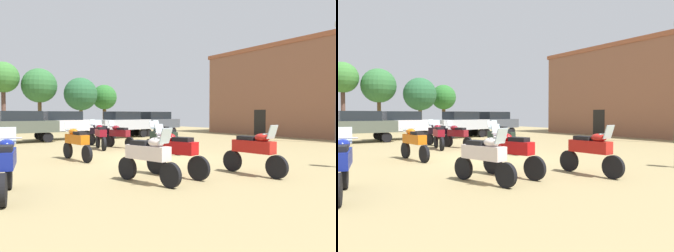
{
  "view_description": "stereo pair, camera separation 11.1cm",
  "coord_description": "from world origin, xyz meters",
  "views": [
    {
      "loc": [
        -7.02,
        -11.03,
        1.82
      ],
      "look_at": [
        2.63,
        2.51,
        1.2
      ],
      "focal_mm": 34.15,
      "sensor_mm": 36.0,
      "label": 1
    },
    {
      "loc": [
        -6.93,
        -11.09,
        1.82
      ],
      "look_at": [
        2.63,
        2.51,
        1.2
      ],
      "focal_mm": 34.15,
      "sensor_mm": 36.0,
      "label": 2
    }
  ],
  "objects": [
    {
      "name": "car_2",
      "position": [
        4.31,
        10.9,
        1.19
      ],
      "size": [
        4.54,
        2.48,
        2.0
      ],
      "rotation": [
        0.0,
        0.0,
        1.73
      ],
      "color": "black",
      "rests_on": "ground"
    },
    {
      "name": "brick_building",
      "position": [
        18.0,
        3.36,
        3.81
      ],
      "size": [
        6.12,
        19.04,
        7.62
      ],
      "color": "brown",
      "rests_on": "ground"
    },
    {
      "name": "motorcycle_1",
      "position": [
        -2.67,
        -4.05,
        0.74
      ],
      "size": [
        0.76,
        2.15,
        1.46
      ],
      "rotation": [
        0.0,
        0.0,
        3.38
      ],
      "color": "black",
      "rests_on": "ground"
    },
    {
      "name": "car_6",
      "position": [
        7.85,
        11.75,
        1.19
      ],
      "size": [
        4.54,
        2.49,
        2.0
      ],
      "rotation": [
        0.0,
        0.0,
        1.74
      ],
      "color": "black",
      "rests_on": "ground"
    },
    {
      "name": "motorcycle_11",
      "position": [
        -2.73,
        1.13,
        0.75
      ],
      "size": [
        0.63,
        2.27,
        1.49
      ],
      "rotation": [
        0.0,
        0.0,
        0.11
      ],
      "color": "black",
      "rests_on": "ground"
    },
    {
      "name": "motorcycle_4",
      "position": [
        0.5,
        -4.86,
        0.75
      ],
      "size": [
        0.62,
        2.22,
        1.5
      ],
      "rotation": [
        0.0,
        0.0,
        3.22
      ],
      "color": "black",
      "rests_on": "ground"
    },
    {
      "name": "tree_2",
      "position": [
        4.69,
        20.76,
        3.85
      ],
      "size": [
        3.35,
        3.35,
        5.53
      ],
      "color": "brown",
      "rests_on": "ground"
    },
    {
      "name": "car_5",
      "position": [
        0.02,
        11.61,
        1.19
      ],
      "size": [
        4.37,
        1.98,
        2.0
      ],
      "rotation": [
        0.0,
        0.0,
        1.53
      ],
      "color": "black",
      "rests_on": "ground"
    },
    {
      "name": "motorcycle_3",
      "position": [
        -0.35,
        4.3,
        0.75
      ],
      "size": [
        0.7,
        2.1,
        1.5
      ],
      "rotation": [
        0.0,
        0.0,
        -0.2
      ],
      "color": "black",
      "rests_on": "ground"
    },
    {
      "name": "motorcycle_6",
      "position": [
        0.78,
        4.44,
        0.72
      ],
      "size": [
        0.82,
        2.03,
        1.44
      ],
      "rotation": [
        0.0,
        0.0,
        0.3
      ],
      "color": "black",
      "rests_on": "ground"
    },
    {
      "name": "tree_8",
      "position": [
        1.03,
        22.28,
        4.63
      ],
      "size": [
        3.39,
        3.39,
        6.34
      ],
      "color": "brown",
      "rests_on": "ground"
    },
    {
      "name": "tree_5",
      "position": [
        8.04,
        22.46,
        3.69
      ],
      "size": [
        2.78,
        2.78,
        5.11
      ],
      "color": "brown",
      "rests_on": "ground"
    },
    {
      "name": "motorcycle_5",
      "position": [
        3.54,
        4.41,
        0.73
      ],
      "size": [
        0.62,
        2.2,
        1.44
      ],
      "rotation": [
        0.0,
        0.0,
        -0.02
      ],
      "color": "black",
      "rests_on": "ground"
    },
    {
      "name": "motorcycle_7",
      "position": [
        -1.57,
        -3.75,
        0.76
      ],
      "size": [
        0.79,
        2.16,
        1.51
      ],
      "rotation": [
        0.0,
        0.0,
        0.27
      ],
      "color": "black",
      "rests_on": "ground"
    },
    {
      "name": "motorcycle_9",
      "position": [
        1.18,
        0.86,
        0.75
      ],
      "size": [
        0.82,
        2.2,
        1.48
      ],
      "rotation": [
        0.0,
        0.0,
        0.28
      ],
      "color": "black",
      "rests_on": "ground"
    },
    {
      "name": "tree_3",
      "position": [
        -2.16,
        22.57,
        5.23
      ],
      "size": [
        2.9,
        2.9,
        6.74
      ],
      "color": "brown",
      "rests_on": "ground"
    },
    {
      "name": "car_3",
      "position": [
        -2.94,
        10.63,
        1.19
      ],
      "size": [
        4.32,
        1.84,
        2.0
      ],
      "rotation": [
        0.0,
        0.0,
        1.56
      ],
      "color": "black",
      "rests_on": "ground"
    },
    {
      "name": "ground_plane",
      "position": [
        0.0,
        0.0,
        0.01
      ],
      "size": [
        44.0,
        52.0,
        0.02
      ],
      "color": "#928155"
    },
    {
      "name": "motorcycle_2",
      "position": [
        0.29,
        5.92,
        0.76
      ],
      "size": [
        0.75,
        2.26,
        1.5
      ],
      "rotation": [
        0.0,
        0.0,
        0.22
      ],
      "color": "black",
      "rests_on": "ground"
    },
    {
      "name": "motorcycle_8",
      "position": [
        -5.89,
        -3.38,
        0.76
      ],
      "size": [
        0.75,
        2.24,
        1.5
      ],
      "rotation": [
        0.0,
        0.0,
        -0.22
      ],
      "color": "black",
      "rests_on": "ground"
    }
  ]
}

